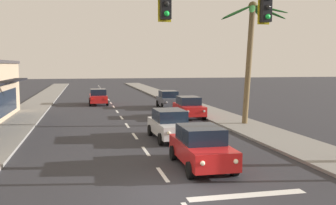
{
  "coord_description": "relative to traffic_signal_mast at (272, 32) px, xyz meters",
  "views": [
    {
      "loc": [
        -2.87,
        -11.6,
        4.18
      ],
      "look_at": [
        1.49,
        8.0,
        2.2
      ],
      "focal_mm": 40.4,
      "sensor_mm": 36.0,
      "label": 1
    }
  ],
  "objects": [
    {
      "name": "sedan_third_in_queue",
      "position": [
        -1.48,
        8.92,
        -4.45
      ],
      "size": [
        2.03,
        4.48,
        1.68
      ],
      "color": "silver",
      "rests_on": "ground"
    },
    {
      "name": "ground_plane",
      "position": [
        -3.3,
        -0.09,
        -5.3
      ],
      "size": [
        220.0,
        220.0,
        0.0
      ],
      "primitive_type": "plane",
      "color": "#2D2D33"
    },
    {
      "name": "sedan_oncoming_far",
      "position": [
        -4.73,
        28.98,
        -4.45
      ],
      "size": [
        1.95,
        4.45,
        1.68
      ],
      "color": "red",
      "rests_on": "ground"
    },
    {
      "name": "lane_markings",
      "position": [
        -2.86,
        19.45,
        -5.3
      ],
      "size": [
        4.28,
        87.15,
        0.01
      ],
      "color": "silver",
      "rests_on": "ground"
    },
    {
      "name": "sedan_parked_nearest_kerb",
      "position": [
        1.92,
        24.44,
        -4.45
      ],
      "size": [
        2.04,
        4.49,
        1.68
      ],
      "color": "#4C515B",
      "rests_on": "ground"
    },
    {
      "name": "sedan_lead_at_stop_bar",
      "position": [
        -1.53,
        2.9,
        -4.45
      ],
      "size": [
        1.98,
        4.46,
        1.68
      ],
      "color": "red",
      "rests_on": "ground"
    },
    {
      "name": "traffic_signal_mast",
      "position": [
        0.0,
        0.0,
        0.0
      ],
      "size": [
        10.46,
        0.41,
        7.5
      ],
      "color": "#2D2D33",
      "rests_on": "ground"
    },
    {
      "name": "sedan_parked_mid_kerb",
      "position": [
        1.99,
        17.32,
        -4.45
      ],
      "size": [
        2.03,
        4.48,
        1.68
      ],
      "color": "red",
      "rests_on": "ground"
    },
    {
      "name": "palm_right_second",
      "position": [
        5.09,
        12.66,
        0.6
      ],
      "size": [
        4.79,
        4.23,
        8.53
      ],
      "color": "brown",
      "rests_on": "ground"
    },
    {
      "name": "sidewalk_left",
      "position": [
        -11.1,
        19.91,
        -5.23
      ],
      "size": [
        3.2,
        110.0,
        0.14
      ],
      "primitive_type": "cube",
      "color": "gray",
      "rests_on": "ground"
    },
    {
      "name": "sidewalk_right",
      "position": [
        4.5,
        19.91,
        -5.23
      ],
      "size": [
        3.2,
        110.0,
        0.14
      ],
      "primitive_type": "cube",
      "color": "gray",
      "rests_on": "ground"
    }
  ]
}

